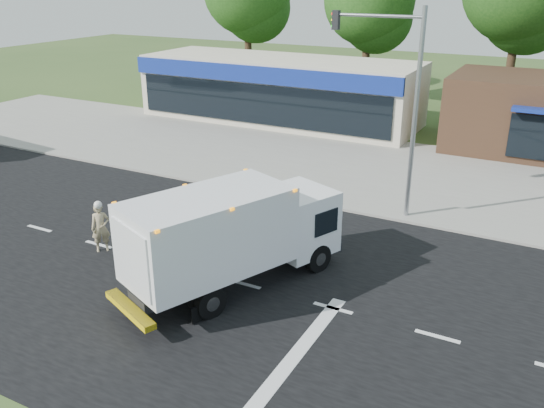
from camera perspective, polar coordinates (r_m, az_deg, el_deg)
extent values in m
plane|color=#385123|center=(18.14, -2.83, -7.95)|extent=(120.00, 120.00, 0.00)
cube|color=black|center=(18.14, -2.83, -7.93)|extent=(60.00, 14.00, 0.02)
cube|color=gray|center=(24.83, 6.82, 0.56)|extent=(60.00, 2.40, 0.12)
cube|color=gray|center=(30.04, 10.89, 4.01)|extent=(60.00, 9.00, 0.02)
cube|color=silver|center=(23.58, -22.04, -2.25)|extent=(1.20, 0.15, 0.01)
cube|color=silver|center=(21.50, -16.77, -3.86)|extent=(1.20, 0.15, 0.01)
cube|color=silver|center=(19.66, -10.42, -5.75)|extent=(1.20, 0.15, 0.01)
cube|color=silver|center=(18.13, -2.83, -7.90)|extent=(1.20, 0.15, 0.01)
cube|color=silver|center=(17.00, 6.06, -10.21)|extent=(1.20, 0.15, 0.01)
cube|color=silver|center=(16.34, 16.07, -12.49)|extent=(1.20, 0.15, 0.01)
cube|color=silver|center=(14.73, 1.46, -15.75)|extent=(0.40, 7.00, 0.01)
cube|color=black|center=(17.33, -6.09, -6.99)|extent=(2.78, 4.88, 0.34)
cube|color=white|center=(18.87, 2.59, -1.57)|extent=(2.69, 2.61, 2.05)
cube|color=black|center=(19.38, 4.64, -0.35)|extent=(1.77, 0.85, 0.88)
cube|color=white|center=(16.72, -6.27, -2.87)|extent=(4.04, 5.41, 2.30)
cube|color=silver|center=(15.68, -13.80, -5.36)|extent=(1.83, 0.81, 1.86)
cube|color=yellow|center=(16.32, -13.89, -10.12)|extent=(2.30, 1.22, 0.18)
cube|color=orange|center=(16.28, -6.43, 0.72)|extent=(4.00, 5.24, 0.08)
cylinder|color=black|center=(19.96, 0.86, -3.48)|extent=(0.63, 0.98, 0.94)
cylinder|color=black|center=(18.73, 4.55, -5.34)|extent=(0.63, 0.98, 0.94)
cylinder|color=black|center=(17.86, -9.65, -7.04)|extent=(0.63, 0.98, 0.94)
cylinder|color=black|center=(16.40, -6.14, -9.65)|extent=(0.63, 0.98, 0.94)
imported|color=tan|center=(20.69, -16.61, -2.27)|extent=(0.74, 0.75, 1.75)
sphere|color=white|center=(20.37, -16.86, -0.09)|extent=(0.28, 0.28, 0.28)
cube|color=beige|center=(38.26, 0.78, 11.28)|extent=(18.00, 6.00, 4.00)
cube|color=navy|center=(35.38, -1.52, 12.70)|extent=(18.00, 0.30, 1.00)
cube|color=black|center=(35.70, -1.49, 9.85)|extent=(17.00, 0.12, 2.40)
cube|color=black|center=(31.37, 25.09, 5.92)|extent=(3.00, 0.12, 2.20)
cylinder|color=gray|center=(22.27, 13.97, 8.21)|extent=(0.18, 0.18, 8.00)
cylinder|color=gray|center=(22.21, 10.40, 17.88)|extent=(3.40, 0.12, 0.12)
cube|color=black|center=(22.77, 6.36, 17.67)|extent=(0.25, 0.25, 0.70)
cylinder|color=#332114|center=(48.29, -2.38, 15.47)|extent=(0.56, 0.56, 7.35)
sphere|color=#194212|center=(48.25, -1.58, 18.85)|extent=(5.46, 5.46, 5.46)
cylinder|color=#332114|center=(44.18, 9.28, 14.30)|extent=(0.56, 0.56, 6.86)
sphere|color=#194212|center=(44.24, 10.36, 17.70)|extent=(5.10, 5.10, 5.10)
cylinder|color=#332114|center=(42.00, 22.65, 13.26)|extent=(0.56, 0.56, 7.84)
sphere|color=#194212|center=(42.19, 24.05, 17.26)|extent=(5.82, 5.82, 5.82)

